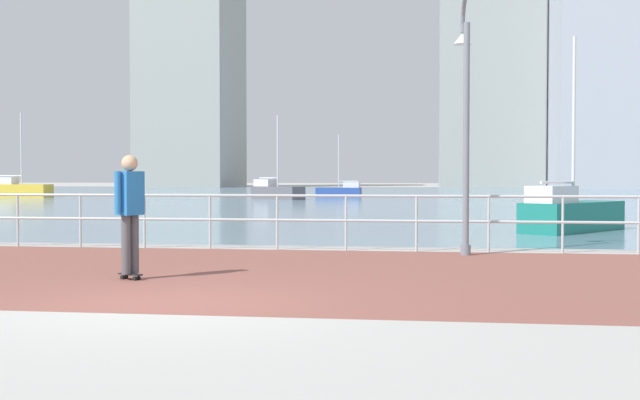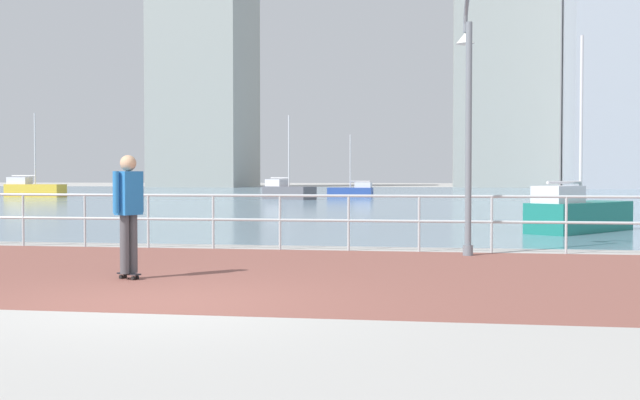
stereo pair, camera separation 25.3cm
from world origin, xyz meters
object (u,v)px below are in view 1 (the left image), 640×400
Objects in this scene: sailboat_yellow at (340,191)px; sailboat_white at (570,213)px; lamppost at (465,110)px; sailboat_teal at (20,189)px; sailboat_red at (276,191)px; skateboarder at (130,204)px.

sailboat_white reaches higher than sailboat_yellow.
lamppost is at bearing -114.71° from sailboat_white.
sailboat_teal is 18.74m from sailboat_red.
sailboat_teal is at bearing 128.30° from lamppost.
lamppost is 36.04m from sailboat_red.
skateboarder is at bearing -81.98° from sailboat_red.
sailboat_yellow is at bearing 92.58° from skateboarder.
lamppost is 0.93× the size of sailboat_red.
sailboat_white is (3.06, 6.65, -2.24)m from lamppost.
sailboat_yellow is 0.82× the size of sailboat_red.
sailboat_red is at bearing 115.86° from sailboat_white.
sailboat_teal is 1.11× the size of sailboat_red.
sailboat_yellow is 22.30m from sailboat_teal.
sailboat_white is (7.99, 11.09, -0.59)m from skateboarder.
skateboarder is at bearing -125.77° from sailboat_white.
skateboarder is 0.34× the size of sailboat_white.
sailboat_red is at bearing 98.02° from skateboarder.
sailboat_white reaches higher than skateboarder.
skateboarder is at bearing -87.42° from sailboat_yellow.
sailboat_white is at bearing -73.25° from sailboat_yellow.
sailboat_teal is at bearing 120.33° from skateboarder.
sailboat_yellow is (-1.99, 44.27, -0.67)m from skateboarder.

